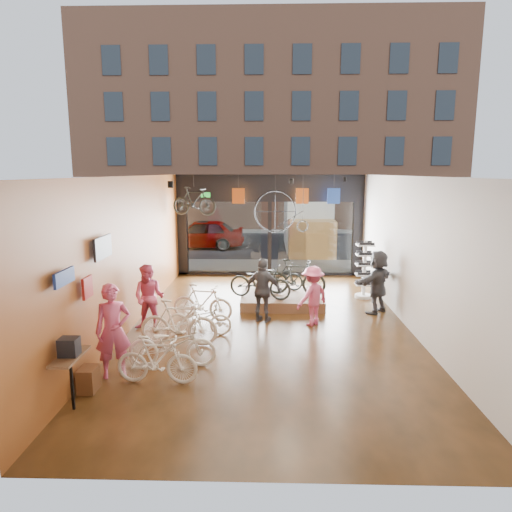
{
  "coord_description": "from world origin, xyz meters",
  "views": [
    {
      "loc": [
        -0.04,
        -11.19,
        3.91
      ],
      "look_at": [
        -0.39,
        1.4,
        1.57
      ],
      "focal_mm": 32.0,
      "sensor_mm": 36.0,
      "label": 1
    }
  ],
  "objects_px": {
    "box_truck": "(308,226)",
    "customer_5": "(378,282)",
    "customer_2": "(263,290)",
    "sunglasses_rack": "(364,270)",
    "display_bike_mid": "(295,277)",
    "penny_farthing": "(284,213)",
    "floor_bike_2": "(172,345)",
    "customer_0": "(113,331)",
    "hung_bike": "(194,201)",
    "display_bike_left": "(260,282)",
    "customer_3": "(313,296)",
    "customer_1": "(149,298)",
    "floor_bike_3": "(179,323)",
    "display_platform": "(282,300)",
    "floor_bike_4": "(199,318)",
    "display_bike_right": "(277,276)",
    "floor_bike_5": "(202,302)",
    "street_car": "(201,234)"
  },
  "relations": [
    {
      "from": "display_platform",
      "to": "customer_2",
      "type": "bearing_deg",
      "value": -109.03
    },
    {
      "from": "street_car",
      "to": "floor_bike_3",
      "type": "xyz_separation_m",
      "value": [
        1.46,
        -13.35,
        -0.22
      ]
    },
    {
      "from": "customer_1",
      "to": "hung_bike",
      "type": "xyz_separation_m",
      "value": [
        0.43,
        4.54,
        2.09
      ]
    },
    {
      "from": "sunglasses_rack",
      "to": "display_bike_mid",
      "type": "bearing_deg",
      "value": -175.22
    },
    {
      "from": "display_bike_mid",
      "to": "penny_farthing",
      "type": "bearing_deg",
      "value": 16.28
    },
    {
      "from": "display_platform",
      "to": "box_truck",
      "type": "bearing_deg",
      "value": 80.41
    },
    {
      "from": "customer_3",
      "to": "floor_bike_3",
      "type": "bearing_deg",
      "value": -15.57
    },
    {
      "from": "display_bike_right",
      "to": "customer_2",
      "type": "xyz_separation_m",
      "value": [
        -0.41,
        -2.19,
        0.13
      ]
    },
    {
      "from": "customer_1",
      "to": "customer_0",
      "type": "bearing_deg",
      "value": -82.15
    },
    {
      "from": "box_truck",
      "to": "display_bike_left",
      "type": "bearing_deg",
      "value": -103.0
    },
    {
      "from": "customer_5",
      "to": "customer_1",
      "type": "bearing_deg",
      "value": -31.87
    },
    {
      "from": "floor_bike_5",
      "to": "penny_farthing",
      "type": "bearing_deg",
      "value": -17.86
    },
    {
      "from": "display_bike_mid",
      "to": "display_bike_right",
      "type": "distance_m",
      "value": 0.83
    },
    {
      "from": "display_bike_mid",
      "to": "customer_1",
      "type": "distance_m",
      "value": 4.38
    },
    {
      "from": "display_bike_left",
      "to": "customer_1",
      "type": "height_order",
      "value": "customer_1"
    },
    {
      "from": "customer_5",
      "to": "sunglasses_rack",
      "type": "bearing_deg",
      "value": -134.74
    },
    {
      "from": "customer_1",
      "to": "penny_farthing",
      "type": "xyz_separation_m",
      "value": [
        3.48,
        4.92,
        1.67
      ]
    },
    {
      "from": "floor_bike_3",
      "to": "hung_bike",
      "type": "bearing_deg",
      "value": 8.26
    },
    {
      "from": "box_truck",
      "to": "floor_bike_2",
      "type": "distance_m",
      "value": 14.07
    },
    {
      "from": "floor_bike_2",
      "to": "hung_bike",
      "type": "height_order",
      "value": "hung_bike"
    },
    {
      "from": "street_car",
      "to": "customer_2",
      "type": "relative_size",
      "value": 2.61
    },
    {
      "from": "customer_0",
      "to": "penny_farthing",
      "type": "distance_m",
      "value": 8.48
    },
    {
      "from": "floor_bike_4",
      "to": "customer_5",
      "type": "xyz_separation_m",
      "value": [
        4.71,
        1.91,
        0.48
      ]
    },
    {
      "from": "customer_5",
      "to": "hung_bike",
      "type": "distance_m",
      "value": 6.62
    },
    {
      "from": "box_truck",
      "to": "customer_5",
      "type": "xyz_separation_m",
      "value": [
        1.11,
        -9.76,
        -0.39
      ]
    },
    {
      "from": "floor_bike_5",
      "to": "customer_1",
      "type": "bearing_deg",
      "value": 132.99
    },
    {
      "from": "display_bike_right",
      "to": "customer_1",
      "type": "bearing_deg",
      "value": 144.02
    },
    {
      "from": "customer_3",
      "to": "floor_bike_2",
      "type": "bearing_deg",
      "value": -0.05
    },
    {
      "from": "display_platform",
      "to": "customer_1",
      "type": "distance_m",
      "value": 4.11
    },
    {
      "from": "display_bike_left",
      "to": "penny_farthing",
      "type": "bearing_deg",
      "value": 4.77
    },
    {
      "from": "box_truck",
      "to": "floor_bike_2",
      "type": "relative_size",
      "value": 3.67
    },
    {
      "from": "customer_5",
      "to": "customer_3",
      "type": "bearing_deg",
      "value": -16.46
    },
    {
      "from": "customer_2",
      "to": "sunglasses_rack",
      "type": "bearing_deg",
      "value": -123.08
    },
    {
      "from": "hung_bike",
      "to": "street_car",
      "type": "bearing_deg",
      "value": 23.18
    },
    {
      "from": "floor_bike_5",
      "to": "customer_2",
      "type": "height_order",
      "value": "customer_2"
    },
    {
      "from": "floor_bike_4",
      "to": "hung_bike",
      "type": "bearing_deg",
      "value": 11.86
    },
    {
      "from": "display_platform",
      "to": "customer_0",
      "type": "height_order",
      "value": "customer_0"
    },
    {
      "from": "floor_bike_3",
      "to": "customer_0",
      "type": "relative_size",
      "value": 0.97
    },
    {
      "from": "customer_0",
      "to": "customer_1",
      "type": "bearing_deg",
      "value": 68.52
    },
    {
      "from": "floor_bike_2",
      "to": "street_car",
      "type": "bearing_deg",
      "value": 3.42
    },
    {
      "from": "display_bike_left",
      "to": "display_bike_right",
      "type": "relative_size",
      "value": 1.16
    },
    {
      "from": "floor_bike_4",
      "to": "sunglasses_rack",
      "type": "bearing_deg",
      "value": -51.59
    },
    {
      "from": "display_platform",
      "to": "customer_1",
      "type": "xyz_separation_m",
      "value": [
        -3.36,
        -2.27,
        0.68
      ]
    },
    {
      "from": "street_car",
      "to": "box_truck",
      "type": "xyz_separation_m",
      "value": [
        5.43,
        -1.0,
        0.52
      ]
    },
    {
      "from": "customer_0",
      "to": "display_bike_left",
      "type": "bearing_deg",
      "value": 37.64
    },
    {
      "from": "sunglasses_rack",
      "to": "customer_1",
      "type": "bearing_deg",
      "value": -168.91
    },
    {
      "from": "display_bike_left",
      "to": "customer_3",
      "type": "bearing_deg",
      "value": -117.22
    },
    {
      "from": "floor_bike_2",
      "to": "customer_0",
      "type": "bearing_deg",
      "value": 112.21
    },
    {
      "from": "box_truck",
      "to": "hung_bike",
      "type": "bearing_deg",
      "value": -123.26
    },
    {
      "from": "floor_bike_2",
      "to": "customer_5",
      "type": "distance_m",
      "value": 6.25
    }
  ]
}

